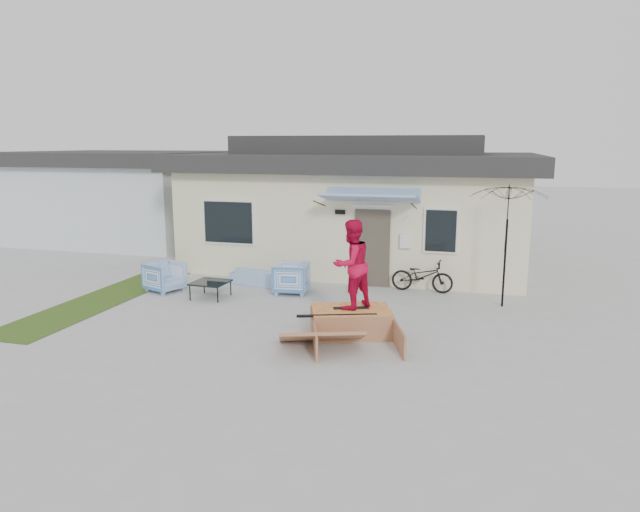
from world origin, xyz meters
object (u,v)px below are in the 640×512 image
(bicycle, at_px, (422,272))
(skate_ramp, at_px, (351,322))
(armchair_left, at_px, (165,275))
(coffee_table, at_px, (211,290))
(patio_umbrella, at_px, (506,234))
(armchair_right, at_px, (291,276))
(skater, at_px, (351,263))
(skateboard, at_px, (351,307))
(loveseat, at_px, (259,273))

(bicycle, relative_size, skate_ramp, 0.77)
(armchair_left, bearing_deg, coffee_table, -79.80)
(patio_umbrella, bearing_deg, armchair_right, -177.79)
(skater, bearing_deg, bicycle, -160.38)
(armchair_right, height_order, skateboard, armchair_right)
(armchair_right, distance_m, patio_umbrella, 5.42)
(patio_umbrella, bearing_deg, bicycle, 156.24)
(armchair_left, height_order, patio_umbrella, patio_umbrella)
(armchair_right, bearing_deg, skater, 31.93)
(skater, bearing_deg, coffee_table, -78.49)
(coffee_table, distance_m, skater, 4.55)
(loveseat, height_order, bicycle, bicycle)
(patio_umbrella, relative_size, skateboard, 3.05)
(patio_umbrella, bearing_deg, skateboard, -136.00)
(armchair_right, bearing_deg, skateboard, 31.93)
(skate_ramp, distance_m, skateboard, 0.29)
(loveseat, relative_size, coffee_table, 1.91)
(loveseat, xyz_separation_m, armchair_right, (1.13, -0.62, 0.13))
(coffee_table, distance_m, skateboard, 4.39)
(skater, bearing_deg, armchair_right, -106.03)
(armchair_left, bearing_deg, skate_ramp, -90.08)
(armchair_left, relative_size, bicycle, 0.54)
(coffee_table, xyz_separation_m, skateboard, (4.02, -1.73, 0.34))
(armchair_left, bearing_deg, patio_umbrella, -63.35)
(patio_umbrella, bearing_deg, armchair_left, -173.68)
(loveseat, height_order, armchair_left, armchair_left)
(skate_ramp, bearing_deg, bicycle, 55.66)
(armchair_right, relative_size, skater, 0.49)
(armchair_left, bearing_deg, bicycle, -54.00)
(skater, bearing_deg, patio_umbrella, 168.80)
(patio_umbrella, bearing_deg, skater, -136.00)
(loveseat, bearing_deg, patio_umbrella, -174.37)
(armchair_right, height_order, bicycle, bicycle)
(armchair_right, height_order, skate_ramp, armchair_right)
(armchair_left, xyz_separation_m, armchair_right, (3.24, 0.74, 0.01))
(patio_umbrella, bearing_deg, skate_ramp, -135.36)
(loveseat, xyz_separation_m, bicycle, (4.38, 0.46, 0.20))
(bicycle, xyz_separation_m, skater, (-1.03, -3.81, 0.96))
(skater, bearing_deg, skate_ramp, 54.39)
(loveseat, height_order, coffee_table, loveseat)
(coffee_table, height_order, patio_umbrella, patio_umbrella)
(coffee_table, bearing_deg, bicycle, 22.35)
(armchair_left, distance_m, skate_ramp, 5.84)
(loveseat, distance_m, skater, 4.87)
(loveseat, bearing_deg, armchair_left, 42.19)
(coffee_table, relative_size, skate_ramp, 0.40)
(armchair_right, height_order, coffee_table, armchair_right)
(patio_umbrella, xyz_separation_m, skate_ramp, (-3.01, -2.98, -1.49))
(armchair_left, xyz_separation_m, skate_ramp, (5.47, -2.04, -0.17))
(loveseat, bearing_deg, skater, 144.40)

